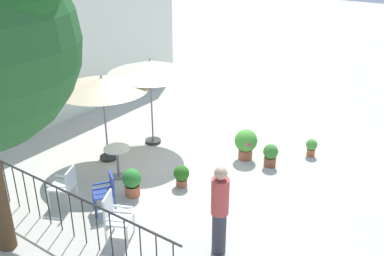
# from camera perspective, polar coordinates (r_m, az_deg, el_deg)

# --- Properties ---
(ground_plane) EXTENTS (60.00, 60.00, 0.00)m
(ground_plane) POSITION_cam_1_polar(r_m,az_deg,el_deg) (11.33, -1.15, -4.52)
(ground_plane) COLOR beige
(villa_facade) EXTENTS (11.11, 0.30, 3.92)m
(villa_facade) POSITION_cam_1_polar(r_m,az_deg,el_deg) (13.72, -17.50, 8.44)
(villa_facade) COLOR white
(villa_facade) RESTS_ON ground
(terrace_railing) EXTENTS (0.03, 5.25, 1.01)m
(terrace_railing) POSITION_cam_1_polar(r_m,az_deg,el_deg) (8.77, -15.47, -9.88)
(terrace_railing) COLOR black
(terrace_railing) RESTS_ON ground
(patio_umbrella_0) EXTENTS (2.25, 2.25, 2.43)m
(patio_umbrella_0) POSITION_cam_1_polar(r_m,az_deg,el_deg) (11.63, -5.45, 7.76)
(patio_umbrella_0) COLOR #2D2D2D
(patio_umbrella_0) RESTS_ON ground
(patio_umbrella_1) EXTENTS (2.27, 2.27, 2.28)m
(patio_umbrella_1) POSITION_cam_1_polar(r_m,az_deg,el_deg) (10.92, -11.59, 5.58)
(patio_umbrella_1) COLOR #2D2D2D
(patio_umbrella_1) RESTS_ON ground
(cafe_table_0) EXTENTS (0.62, 0.62, 0.78)m
(cafe_table_0) POSITION_cam_1_polar(r_m,az_deg,el_deg) (10.61, -9.65, -3.77)
(cafe_table_0) COLOR white
(cafe_table_0) RESTS_ON ground
(patio_chair_0) EXTENTS (0.63, 0.64, 0.87)m
(patio_chair_0) POSITION_cam_1_polar(r_m,az_deg,el_deg) (9.87, -16.10, -6.97)
(patio_chair_0) COLOR white
(patio_chair_0) RESTS_ON ground
(patio_chair_1) EXTENTS (0.60, 0.60, 0.87)m
(patio_chair_1) POSITION_cam_1_polar(r_m,az_deg,el_deg) (9.45, -10.99, -7.86)
(patio_chair_1) COLOR #2D45A0
(patio_chair_1) RESTS_ON ground
(patio_chair_2) EXTENTS (0.65, 0.63, 0.96)m
(patio_chair_2) POSITION_cam_1_polar(r_m,az_deg,el_deg) (8.65, -10.02, -10.90)
(patio_chair_2) COLOR white
(patio_chair_2) RESTS_ON ground
(potted_plant_0) EXTENTS (0.60, 0.59, 0.81)m
(potted_plant_0) POSITION_cam_1_polar(r_m,az_deg,el_deg) (11.40, 7.00, -1.87)
(potted_plant_0) COLOR #9D543C
(potted_plant_0) RESTS_ON ground
(potted_plant_1) EXTENTS (0.43, 0.43, 0.65)m
(potted_plant_1) POSITION_cam_1_polar(r_m,az_deg,el_deg) (9.96, -7.79, -6.86)
(potted_plant_1) COLOR #BA5F3C
(potted_plant_1) RESTS_ON ground
(potted_plant_2) EXTENTS (0.30, 0.30, 0.47)m
(potted_plant_2) POSITION_cam_1_polar(r_m,az_deg,el_deg) (11.98, 15.21, -2.32)
(potted_plant_2) COLOR #A75A31
(potted_plant_2) RESTS_ON ground
(potted_plant_3) EXTENTS (0.37, 0.37, 0.59)m
(potted_plant_3) POSITION_cam_1_polar(r_m,az_deg,el_deg) (11.22, 10.12, -3.41)
(potted_plant_3) COLOR brown
(potted_plant_3) RESTS_ON ground
(potted_plant_4) EXTENTS (0.37, 0.37, 0.52)m
(potted_plant_4) POSITION_cam_1_polar(r_m,az_deg,el_deg) (10.24, -1.37, -6.11)
(potted_plant_4) COLOR #9C553B
(potted_plant_4) RESTS_ON ground
(standing_person) EXTENTS (0.44, 0.44, 1.80)m
(standing_person) POSITION_cam_1_polar(r_m,az_deg,el_deg) (7.96, 3.61, -10.51)
(standing_person) COLOR #33333D
(standing_person) RESTS_ON ground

